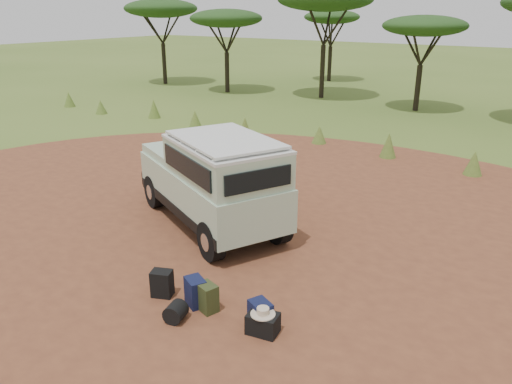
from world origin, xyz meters
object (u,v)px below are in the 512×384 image
Objects in this scene: backpack_black at (162,284)px; backpack_olive at (207,298)px; safari_vehicle at (213,182)px; duffel_navy at (260,314)px; walking_staff at (183,176)px; backpack_navy at (196,292)px; hard_case at (263,324)px.

backpack_olive reaches higher than backpack_black.
duffel_navy is at bearing -15.39° from safari_vehicle.
backpack_black is 0.99× the size of backpack_olive.
walking_staff reaches higher than duffel_navy.
safari_vehicle is 3.85m from backpack_olive.
duffel_navy is (5.18, -3.80, -0.45)m from walking_staff.
backpack_navy is at bearing -148.86° from duffel_navy.
hard_case is at bearing -97.65° from walking_staff.
safari_vehicle is 10.03× the size of backpack_black.
safari_vehicle is 4.42m from duffel_navy.
backpack_olive is (0.29, -0.02, -0.01)m from backpack_navy.
hard_case is at bearing 26.50° from backpack_navy.
backpack_olive is (1.01, 0.10, 0.00)m from backpack_black.
safari_vehicle is 10.21× the size of hard_case.
walking_staff is at bearing 177.81° from safari_vehicle.
backpack_navy is (1.97, -2.97, -0.88)m from safari_vehicle.
safari_vehicle is at bearing 89.11° from backpack_black.
duffel_navy is at bearing 123.66° from hard_case.
walking_staff is at bearing 104.74° from backpack_black.
safari_vehicle reaches higher than walking_staff.
safari_vehicle is at bearing 150.48° from backpack_navy.
walking_staff is 2.80× the size of hard_case.
backpack_olive is at bearing -17.18° from backpack_black.
safari_vehicle reaches higher than backpack_olive.
safari_vehicle is 9.74× the size of backpack_navy.
backpack_olive reaches higher than duffel_navy.
safari_vehicle reaches higher than backpack_navy.
duffel_navy is 0.88× the size of hard_case.
backpack_navy reaches higher than backpack_black.
backpack_navy is (3.87, -3.95, -0.41)m from walking_staff.
walking_staff is 2.73× the size of backpack_olive.
backpack_navy is at bearing -106.68° from walking_staff.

